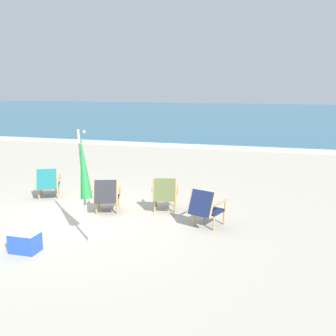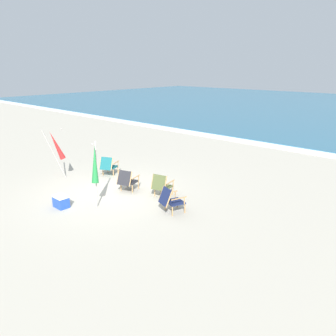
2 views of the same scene
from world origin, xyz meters
name	(u,v)px [view 1 (image 1 of 2)]	position (x,y,z in m)	size (l,w,h in m)	color
ground_plane	(82,219)	(0.00, 0.00, 0.00)	(80.00, 80.00, 0.00)	#B7AF9E
sea	(235,114)	(0.00, 30.94, 0.05)	(80.00, 40.00, 0.10)	#2D6684
surf_band	(189,146)	(0.00, 10.64, 0.03)	(80.00, 1.10, 0.06)	white
beach_chair_mid_center	(206,207)	(2.68, 0.22, 0.43)	(0.78, 0.85, 0.81)	#19234C
beach_chair_back_right	(107,195)	(0.36, 0.51, 0.43)	(0.76, 0.84, 0.81)	#28282D
beach_chair_far_center	(165,194)	(1.61, 0.96, 0.43)	(0.71, 0.78, 0.82)	#515B33
beach_chair_back_left	(48,182)	(-1.57, 1.19, 0.43)	(0.82, 0.89, 0.80)	#196066
umbrella_furled_green	(84,168)	(0.60, -0.97, 1.37)	(0.47, 0.48, 2.09)	#B7B2A8
cooler_box	(25,241)	(-0.15, -1.81, 0.20)	(0.49, 0.35, 0.40)	blue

